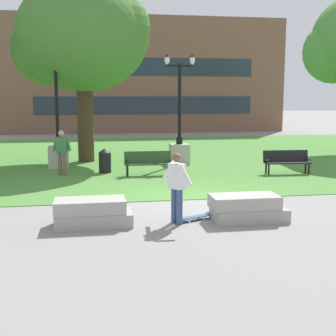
% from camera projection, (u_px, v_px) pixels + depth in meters
% --- Properties ---
extents(ground_plane, '(140.00, 140.00, 0.00)m').
position_uv_depth(ground_plane, '(188.00, 200.00, 13.72)').
color(ground_plane, gray).
extents(grass_lawn, '(40.00, 20.00, 0.02)m').
position_uv_depth(grass_lawn, '(146.00, 156.00, 23.46)').
color(grass_lawn, '#4C8438').
rests_on(grass_lawn, ground).
extents(concrete_block_center, '(1.81, 0.90, 0.64)m').
position_uv_depth(concrete_block_center, '(92.00, 213.00, 11.04)').
color(concrete_block_center, '#9E9991').
rests_on(concrete_block_center, ground).
extents(concrete_block_left, '(1.86, 0.90, 0.64)m').
position_uv_depth(concrete_block_left, '(247.00, 208.00, 11.48)').
color(concrete_block_left, '#9E9991').
rests_on(concrete_block_left, ground).
extents(person_skateboarder, '(0.54, 1.24, 1.71)m').
position_uv_depth(person_skateboarder, '(177.00, 184.00, 11.11)').
color(person_skateboarder, '#384C7A').
rests_on(person_skateboarder, ground).
extents(skateboard, '(1.02, 0.59, 0.14)m').
position_uv_depth(skateboard, '(194.00, 217.00, 11.51)').
color(skateboard, '#2D4C75').
rests_on(skateboard, ground).
extents(park_bench_near_left, '(1.81, 0.57, 0.90)m').
position_uv_depth(park_bench_near_left, '(148.00, 162.00, 17.80)').
color(park_bench_near_left, '#284723').
rests_on(park_bench_near_left, grass_lawn).
extents(park_bench_far_left, '(1.83, 0.63, 0.90)m').
position_uv_depth(park_bench_far_left, '(287.00, 160.00, 18.12)').
color(park_bench_far_left, black).
rests_on(park_bench_far_left, grass_lawn).
extents(lamp_post_right, '(1.32, 0.80, 4.75)m').
position_uv_depth(lamp_post_right, '(179.00, 142.00, 20.47)').
color(lamp_post_right, '#ADA89E').
rests_on(lamp_post_right, grass_lawn).
extents(lamp_post_left, '(1.32, 0.80, 5.13)m').
position_uv_depth(lamp_post_left, '(58.00, 143.00, 19.48)').
color(lamp_post_left, '#ADA89E').
rests_on(lamp_post_left, grass_lawn).
extents(tree_far_right, '(6.15, 5.85, 8.13)m').
position_uv_depth(tree_far_right, '(81.00, 37.00, 20.71)').
color(tree_far_right, '#42301E').
rests_on(tree_far_right, grass_lawn).
extents(trash_bin, '(0.49, 0.49, 0.96)m').
position_uv_depth(trash_bin, '(105.00, 160.00, 18.38)').
color(trash_bin, black).
rests_on(trash_bin, grass_lawn).
extents(person_bystander_near_lawn, '(0.74, 0.36, 1.71)m').
position_uv_depth(person_bystander_near_lawn, '(62.00, 150.00, 17.72)').
color(person_bystander_near_lawn, brown).
rests_on(person_bystander_near_lawn, grass_lawn).
extents(building_facade_distant, '(23.08, 1.03, 9.17)m').
position_uv_depth(building_facade_distant, '(145.00, 75.00, 37.14)').
color(building_facade_distant, brown).
rests_on(building_facade_distant, ground).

